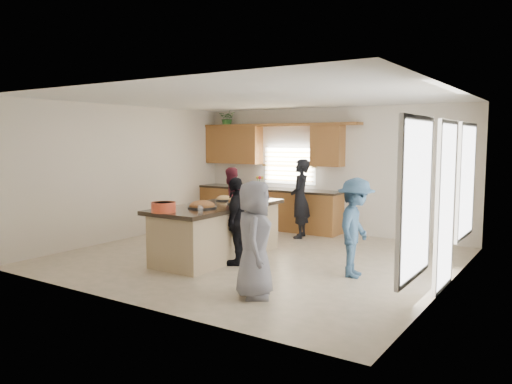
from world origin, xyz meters
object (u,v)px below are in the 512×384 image
Objects in this scene: woman_left_front at (237,221)px; woman_right_front at (254,239)px; salad_bowl at (164,207)px; woman_right_back at (356,228)px; island at (218,232)px; woman_left_back at (300,199)px; woman_left_mid at (230,200)px.

woman_right_front is at bearing 20.10° from woman_left_front.
salad_bowl is 0.25× the size of woman_right_back.
woman_right_back is (1.96, 0.37, 0.02)m from woman_left_front.
woman_right_front reaches higher than salad_bowl.
woman_right_back is (2.51, 0.16, 0.31)m from island.
salad_bowl is 1.96m from woman_right_front.
woman_right_front is at bearing 147.90° from woman_right_back.
woman_right_back is (2.16, -2.25, -0.08)m from woman_left_back.
woman_left_mid is at bearing 11.04° from woman_right_front.
island is 1.61× the size of woman_left_back.
salad_bowl is at bearing 52.08° from woman_right_front.
salad_bowl is at bearing 108.97° from woman_right_back.
salad_bowl is 1.26m from woman_left_front.
island is 2.57m from woman_left_mid.
island is at bearing 20.66° from woman_right_front.
woman_left_back is 1.11× the size of woman_right_back.
salad_bowl is (-0.13, -1.21, 0.59)m from island.
woman_left_back is at bearing 110.69° from woman_left_mid.
woman_left_back is 4.17m from woman_right_front.
woman_left_front is at bearing 51.20° from woman_left_mid.
woman_right_back is at bearing -52.62° from woman_right_front.
salad_bowl is 0.26× the size of woman_left_mid.
island is at bearing 83.67° from salad_bowl.
woman_left_front is at bearing 55.59° from salad_bowl.
woman_left_back is at bearing 161.44° from woman_left_front.
woman_left_back is 1.15× the size of woman_left_mid.
woman_left_mid is at bearing 121.22° from island.
salad_bowl is 0.26× the size of woman_left_front.
woman_left_back is at bearing 82.28° from salad_bowl.
island is at bearing 44.18° from woman_left_mid.
salad_bowl is at bearing -26.00° from woman_left_back.
woman_right_front reaches higher than island.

